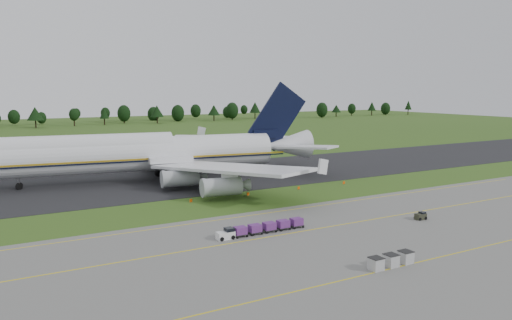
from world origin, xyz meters
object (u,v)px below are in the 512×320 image
aircraft (145,153)px  uld_row (391,260)px  utility_cart (421,217)px  baggage_train (260,228)px  edge_markers (274,191)px

aircraft → uld_row: bearing=-82.7°
aircraft → uld_row: size_ratio=12.87×
utility_cart → uld_row: uld_row is taller
baggage_train → edge_markers: 29.62m
baggage_train → edge_markers: size_ratio=0.39×
aircraft → utility_cart: 62.78m
edge_markers → aircraft: bearing=127.0°
edge_markers → baggage_train: bearing=-125.4°
baggage_train → edge_markers: bearing=54.6°
baggage_train → uld_row: (6.75, -19.57, -0.02)m
aircraft → utility_cart: bearing=-62.8°
baggage_train → edge_markers: (17.14, 24.15, -0.57)m
edge_markers → utility_cart: bearing=-72.6°
aircraft → edge_markers: bearing=-53.0°
baggage_train → aircraft: bearing=92.4°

